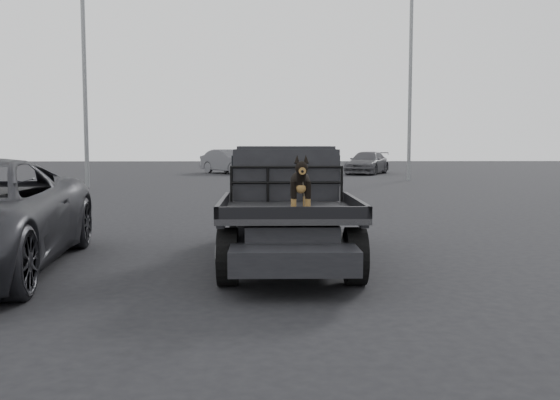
{
  "coord_description": "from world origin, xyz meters",
  "views": [
    {
      "loc": [
        0.24,
        -7.55,
        1.83
      ],
      "look_at": [
        0.42,
        -0.28,
        1.18
      ],
      "focal_mm": 40.0,
      "sensor_mm": 36.0,
      "label": 1
    }
  ],
  "objects_px": {
    "dog": "(300,187)",
    "distant_car_a": "(230,162)",
    "flatbed_ute": "(287,232)",
    "floodlight_mid": "(411,33)",
    "distant_car_b": "(367,163)"
  },
  "relations": [
    {
      "from": "distant_car_a",
      "to": "distant_car_b",
      "type": "distance_m",
      "value": 8.5
    },
    {
      "from": "distant_car_a",
      "to": "floodlight_mid",
      "type": "height_order",
      "value": "floodlight_mid"
    },
    {
      "from": "dog",
      "to": "distant_car_a",
      "type": "bearing_deg",
      "value": 94.85
    },
    {
      "from": "flatbed_ute",
      "to": "dog",
      "type": "bearing_deg",
      "value": -86.43
    },
    {
      "from": "flatbed_ute",
      "to": "floodlight_mid",
      "type": "height_order",
      "value": "floodlight_mid"
    },
    {
      "from": "flatbed_ute",
      "to": "floodlight_mid",
      "type": "bearing_deg",
      "value": 72.28
    },
    {
      "from": "floodlight_mid",
      "to": "flatbed_ute",
      "type": "bearing_deg",
      "value": -107.72
    },
    {
      "from": "flatbed_ute",
      "to": "dog",
      "type": "distance_m",
      "value": 1.91
    },
    {
      "from": "floodlight_mid",
      "to": "distant_car_b",
      "type": "bearing_deg",
      "value": 98.28
    },
    {
      "from": "distant_car_b",
      "to": "floodlight_mid",
      "type": "relative_size",
      "value": 0.35
    },
    {
      "from": "distant_car_a",
      "to": "floodlight_mid",
      "type": "bearing_deg",
      "value": -76.34
    },
    {
      "from": "flatbed_ute",
      "to": "floodlight_mid",
      "type": "distance_m",
      "value": 23.83
    },
    {
      "from": "dog",
      "to": "distant_car_b",
      "type": "relative_size",
      "value": 0.16
    },
    {
      "from": "distant_car_a",
      "to": "distant_car_b",
      "type": "height_order",
      "value": "distant_car_a"
    },
    {
      "from": "flatbed_ute",
      "to": "distant_car_b",
      "type": "height_order",
      "value": "distant_car_b"
    }
  ]
}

